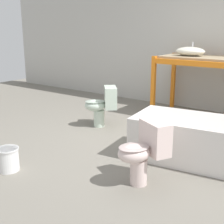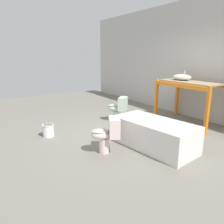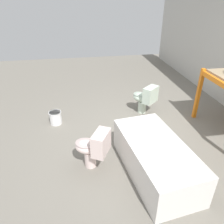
# 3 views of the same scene
# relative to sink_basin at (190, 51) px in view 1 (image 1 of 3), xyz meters

# --- Properties ---
(ground_plane) EXTENTS (12.00, 12.00, 0.00)m
(ground_plane) POSITION_rel_sink_basin_xyz_m (0.16, -1.63, -1.18)
(ground_plane) COLOR slate
(warehouse_wall_rear) EXTENTS (10.80, 0.08, 3.20)m
(warehouse_wall_rear) POSITION_rel_sink_basin_xyz_m (0.16, 0.64, 0.42)
(warehouse_wall_rear) COLOR beige
(warehouse_wall_rear) RESTS_ON ground_plane
(shelving_rack) EXTENTS (1.64, 0.91, 1.10)m
(shelving_rack) POSITION_rel_sink_basin_xyz_m (0.28, 0.04, -0.25)
(shelving_rack) COLOR orange
(shelving_rack) RESTS_ON ground_plane
(sink_basin) EXTENTS (0.53, 0.35, 0.24)m
(sink_basin) POSITION_rel_sink_basin_xyz_m (0.00, 0.00, 0.00)
(sink_basin) COLOR silver
(sink_basin) RESTS_ON shelving_rack
(bathtub_main) EXTENTS (1.69, 0.96, 0.53)m
(bathtub_main) POSITION_rel_sink_basin_xyz_m (0.92, -1.80, -0.87)
(bathtub_main) COLOR white
(bathtub_main) RESTS_ON ground_plane
(toilet_near) EXTENTS (0.53, 0.61, 0.66)m
(toilet_near) POSITION_rel_sink_basin_xyz_m (0.65, -2.69, -0.80)
(toilet_near) COLOR silver
(toilet_near) RESTS_ON ground_plane
(toilet_far) EXTENTS (0.60, 0.58, 0.66)m
(toilet_far) POSITION_rel_sink_basin_xyz_m (-0.88, -1.40, -0.80)
(toilet_far) COLOR silver
(toilet_far) RESTS_ON ground_plane
(bucket_white) EXTENTS (0.26, 0.26, 0.27)m
(bucket_white) POSITION_rel_sink_basin_xyz_m (-0.76, -3.34, -1.03)
(bucket_white) COLOR white
(bucket_white) RESTS_ON ground_plane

